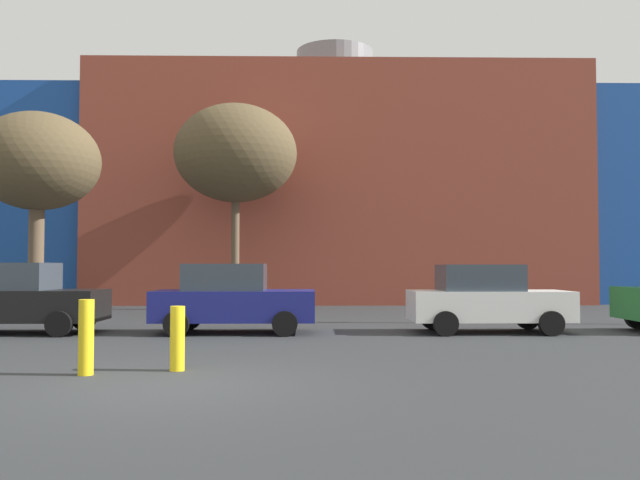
{
  "coord_description": "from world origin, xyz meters",
  "views": [
    {
      "loc": [
        1.99,
        -9.76,
        1.72
      ],
      "look_at": [
        2.35,
        10.24,
        2.5
      ],
      "focal_mm": 37.61,
      "sensor_mm": 36.0,
      "label": 1
    }
  ],
  "objects_px": {
    "parked_car_3": "(486,299)",
    "bare_tree_1": "(38,163)",
    "bollard_yellow_0": "(177,338)",
    "bare_tree_0": "(236,154)",
    "parked_car_1": "(17,298)",
    "parked_car_2": "(232,299)",
    "bollard_yellow_1": "(86,337)"
  },
  "relations": [
    {
      "from": "parked_car_3",
      "to": "bare_tree_0",
      "type": "bearing_deg",
      "value": 129.08
    },
    {
      "from": "bare_tree_0",
      "to": "bare_tree_1",
      "type": "height_order",
      "value": "bare_tree_0"
    },
    {
      "from": "bare_tree_1",
      "to": "parked_car_1",
      "type": "bearing_deg",
      "value": -72.74
    },
    {
      "from": "bare_tree_1",
      "to": "bollard_yellow_1",
      "type": "bearing_deg",
      "value": -64.67
    },
    {
      "from": "bare_tree_1",
      "to": "bollard_yellow_0",
      "type": "relative_size",
      "value": 6.45
    },
    {
      "from": "parked_car_2",
      "to": "parked_car_1",
      "type": "bearing_deg",
      "value": 180.0
    },
    {
      "from": "parked_car_1",
      "to": "parked_car_2",
      "type": "xyz_separation_m",
      "value": [
        5.5,
        -0.0,
        -0.01
      ]
    },
    {
      "from": "parked_car_1",
      "to": "bollard_yellow_1",
      "type": "distance_m",
      "value": 7.72
    },
    {
      "from": "bollard_yellow_1",
      "to": "parked_car_3",
      "type": "bearing_deg",
      "value": 39.16
    },
    {
      "from": "parked_car_3",
      "to": "bollard_yellow_1",
      "type": "bearing_deg",
      "value": -140.84
    },
    {
      "from": "parked_car_3",
      "to": "bare_tree_0",
      "type": "distance_m",
      "value": 13.06
    },
    {
      "from": "parked_car_2",
      "to": "parked_car_3",
      "type": "relative_size",
      "value": 1.01
    },
    {
      "from": "parked_car_2",
      "to": "bare_tree_0",
      "type": "height_order",
      "value": "bare_tree_0"
    },
    {
      "from": "parked_car_1",
      "to": "parked_car_3",
      "type": "distance_m",
      "value": 12.08
    },
    {
      "from": "parked_car_3",
      "to": "bollard_yellow_0",
      "type": "height_order",
      "value": "parked_car_3"
    },
    {
      "from": "parked_car_3",
      "to": "parked_car_2",
      "type": "bearing_deg",
      "value": -180.0
    },
    {
      "from": "parked_car_1",
      "to": "parked_car_2",
      "type": "distance_m",
      "value": 5.5
    },
    {
      "from": "parked_car_1",
      "to": "bollard_yellow_1",
      "type": "relative_size",
      "value": 3.5
    },
    {
      "from": "bare_tree_0",
      "to": "bollard_yellow_0",
      "type": "relative_size",
      "value": 7.71
    },
    {
      "from": "parked_car_3",
      "to": "bare_tree_0",
      "type": "xyz_separation_m",
      "value": [
        -7.51,
        9.25,
        5.33
      ]
    },
    {
      "from": "parked_car_2",
      "to": "parked_car_3",
      "type": "bearing_deg",
      "value": 0.0
    },
    {
      "from": "bare_tree_0",
      "to": "parked_car_3",
      "type": "bearing_deg",
      "value": -50.92
    },
    {
      "from": "bollard_yellow_1",
      "to": "parked_car_2",
      "type": "bearing_deg",
      "value": 76.75
    },
    {
      "from": "bollard_yellow_0",
      "to": "bollard_yellow_1",
      "type": "relative_size",
      "value": 0.89
    },
    {
      "from": "parked_car_3",
      "to": "bare_tree_1",
      "type": "height_order",
      "value": "bare_tree_1"
    },
    {
      "from": "parked_car_3",
      "to": "bare_tree_1",
      "type": "relative_size",
      "value": 0.59
    },
    {
      "from": "bare_tree_1",
      "to": "bollard_yellow_0",
      "type": "height_order",
      "value": "bare_tree_1"
    },
    {
      "from": "bare_tree_1",
      "to": "bollard_yellow_0",
      "type": "xyz_separation_m",
      "value": [
        6.84,
        -11.15,
        -4.62
      ]
    },
    {
      "from": "parked_car_2",
      "to": "parked_car_3",
      "type": "height_order",
      "value": "parked_car_2"
    },
    {
      "from": "parked_car_2",
      "to": "bare_tree_1",
      "type": "height_order",
      "value": "bare_tree_1"
    },
    {
      "from": "parked_car_2",
      "to": "bollard_yellow_0",
      "type": "distance_m",
      "value": 6.23
    },
    {
      "from": "bollard_yellow_0",
      "to": "parked_car_3",
      "type": "bearing_deg",
      "value": 42.5
    }
  ]
}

